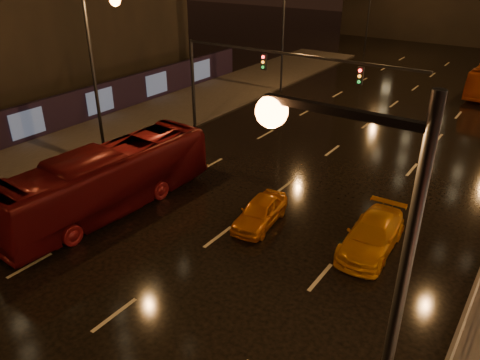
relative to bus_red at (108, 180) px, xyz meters
The scene contains 8 objects.
ground 12.54m from the bus_red, 62.22° to the left, with size 140.00×140.00×0.00m, color black.
sidewalk_left 9.88m from the bus_red, 142.08° to the left, with size 7.00×70.00×0.15m, color #38332D.
hoarding_left 11.80m from the bus_red, 165.25° to the left, with size 0.30×46.00×2.50m, color black.
traffic_signal 11.47m from the bus_red, 86.17° to the left, with size 15.31×0.32×6.20m.
streetlight_right 17.00m from the bus_red, 25.43° to the right, with size 2.64×0.50×10.00m.
bus_red is the anchor object (origin of this frame).
taxi_near 7.43m from the bus_red, 24.04° to the left, with size 1.49×3.71×1.26m, color #C56612.
taxi_far 12.37m from the bus_red, 18.65° to the left, with size 1.90×4.67×1.36m, color orange.
Camera 1 is at (10.74, -3.81, 11.49)m, focal length 35.00 mm.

